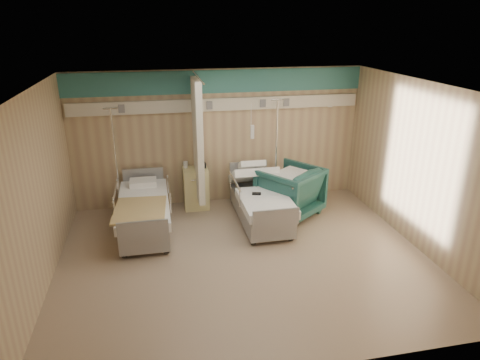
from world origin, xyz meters
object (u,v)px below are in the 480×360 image
Objects in this scene: bed_right at (260,206)px; iv_stand_left at (119,195)px; bed_left at (145,216)px; visitor_armchair at (290,191)px; bedside_cabinet at (196,188)px; iv_stand_right at (275,184)px.

iv_stand_left reaches higher than bed_right.
bed_left is at bearing -59.22° from iv_stand_left.
bed_left is at bearing -32.11° from visitor_armchair.
iv_stand_left is at bearing 163.26° from bed_right.
bedside_cabinet is 1.66m from iv_stand_right.
bed_right is 1.00× the size of bed_left.
bed_left is 2.54× the size of bedside_cabinet.
iv_stand_left reaches higher than bed_left.
visitor_armchair reaches higher than bed_right.
bedside_cabinet is at bearing -57.42° from visitor_armchair.
visitor_armchair is 3.39m from iv_stand_left.
bed_right is 2.20m from bed_left.
bed_left is 1.97× the size of visitor_armchair.
iv_stand_left is (-0.48, 0.81, 0.13)m from bed_left.
visitor_armchair is (0.65, 0.19, 0.18)m from bed_right.
bed_right is at bearing -16.74° from iv_stand_left.
bedside_cabinet is (1.05, 0.90, 0.11)m from bed_left.
bedside_cabinet is 1.53m from iv_stand_left.
bed_right is at bearing -124.84° from iv_stand_right.
bed_right is at bearing 0.00° from bed_left.
bed_left is at bearing -165.10° from iv_stand_right.
bed_right is 1.46m from bedside_cabinet.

